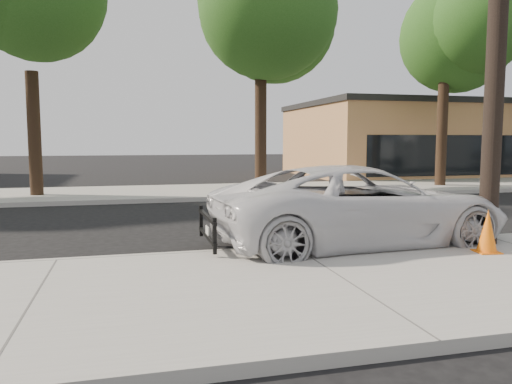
% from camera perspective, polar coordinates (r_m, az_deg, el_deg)
% --- Properties ---
extents(ground, '(120.00, 120.00, 0.00)m').
position_cam_1_polar(ground, '(11.07, 0.82, -4.74)').
color(ground, black).
rests_on(ground, ground).
extents(near_sidewalk, '(90.00, 4.40, 0.15)m').
position_cam_1_polar(near_sidewalk, '(7.10, 10.02, -10.32)').
color(near_sidewalk, gray).
rests_on(near_sidewalk, ground).
extents(far_sidewalk, '(90.00, 5.00, 0.15)m').
position_cam_1_polar(far_sidewalk, '(19.32, -5.74, 0.04)').
color(far_sidewalk, gray).
rests_on(far_sidewalk, ground).
extents(curb_near, '(90.00, 0.12, 0.16)m').
position_cam_1_polar(curb_near, '(9.09, 4.28, -6.64)').
color(curb_near, '#9E9B93').
rests_on(curb_near, ground).
extents(building_main, '(18.00, 10.00, 4.00)m').
position_cam_1_polar(building_main, '(32.51, 21.25, 5.46)').
color(building_main, '#AE7B48').
rests_on(building_main, ground).
extents(tree_b, '(4.34, 4.20, 8.45)m').
position_cam_1_polar(tree_b, '(19.24, -24.01, 17.75)').
color(tree_b, black).
rests_on(tree_b, far_sidewalk).
extents(tree_c, '(4.96, 4.80, 9.55)m').
position_cam_1_polar(tree_c, '(19.45, 1.34, 20.41)').
color(tree_c, black).
rests_on(tree_c, far_sidewalk).
extents(tree_d, '(4.50, 4.35, 8.75)m').
position_cam_1_polar(tree_d, '(23.00, 21.48, 16.36)').
color(tree_d, black).
rests_on(tree_d, far_sidewalk).
extents(police_cruiser, '(5.84, 2.98, 1.58)m').
position_cam_1_polar(police_cruiser, '(9.78, 11.76, -1.60)').
color(police_cruiser, silver).
rests_on(police_cruiser, ground).
extents(traffic_cone, '(0.43, 0.43, 0.74)m').
position_cam_1_polar(traffic_cone, '(9.35, 24.94, -4.14)').
color(traffic_cone, orange).
rests_on(traffic_cone, near_sidewalk).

